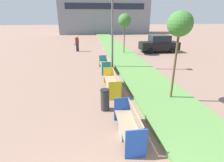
% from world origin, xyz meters
% --- Properties ---
extents(planter_grass_strip, '(2.80, 120.00, 0.18)m').
position_xyz_m(planter_grass_strip, '(3.20, 12.00, 0.09)').
color(planter_grass_strip, '#568442').
rests_on(planter_grass_strip, ground).
extents(building_backdrop, '(20.29, 6.76, 10.63)m').
position_xyz_m(building_backdrop, '(4.00, 42.49, 5.32)').
color(building_backdrop, gray).
rests_on(building_backdrop, ground).
extents(bench_blue_frame, '(0.65, 2.01, 0.94)m').
position_xyz_m(bench_blue_frame, '(0.94, 3.60, 0.37)').
color(bench_blue_frame, gray).
rests_on(bench_blue_frame, ground).
extents(bench_yellow_frame, '(0.65, 2.43, 0.94)m').
position_xyz_m(bench_yellow_frame, '(0.94, 7.54, 0.38)').
color(bench_yellow_frame, gray).
rests_on(bench_yellow_frame, ground).
extents(bench_teal_frame, '(0.65, 2.19, 0.94)m').
position_xyz_m(bench_teal_frame, '(0.94, 11.19, 0.37)').
color(bench_teal_frame, gray).
rests_on(bench_teal_frame, ground).
extents(litter_bin, '(0.39, 0.39, 0.94)m').
position_xyz_m(litter_bin, '(0.33, 5.46, 0.47)').
color(litter_bin, '#2D2D30').
rests_on(litter_bin, ground).
extents(street_lamp_post, '(0.24, 0.44, 6.94)m').
position_xyz_m(street_lamp_post, '(1.55, 11.74, 3.85)').
color(street_lamp_post, '#56595B').
rests_on(street_lamp_post, ground).
extents(sapling_tree_near, '(1.05, 1.05, 4.02)m').
position_xyz_m(sapling_tree_near, '(3.52, 5.92, 3.44)').
color(sapling_tree_near, brown).
rests_on(sapling_tree_near, ground).
extents(sapling_tree_far, '(1.29, 1.29, 4.07)m').
position_xyz_m(sapling_tree_far, '(3.52, 16.87, 3.40)').
color(sapling_tree_far, brown).
rests_on(sapling_tree_far, ground).
extents(pedestrian_walking, '(0.53, 0.24, 1.76)m').
position_xyz_m(pedestrian_walking, '(-1.42, 19.30, 0.90)').
color(pedestrian_walking, '#232633').
rests_on(pedestrian_walking, ground).
extents(parked_car_distant, '(4.20, 2.00, 1.86)m').
position_xyz_m(parked_car_distant, '(7.62, 17.52, 0.91)').
color(parked_car_distant, black).
rests_on(parked_car_distant, ground).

